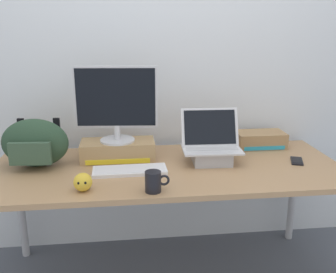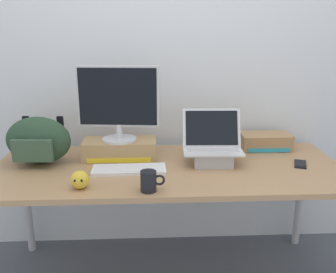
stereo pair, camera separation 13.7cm
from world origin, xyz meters
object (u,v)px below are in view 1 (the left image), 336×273
at_px(messenger_backpack, 35,143).
at_px(toner_box_cyan, 260,139).
at_px(desktop_monitor, 116,103).
at_px(cell_phone, 297,161).
at_px(coffee_mug, 154,182).
at_px(external_keyboard, 130,170).
at_px(toner_box_yellow, 118,150).
at_px(plush_toy, 83,182).
at_px(open_laptop, 211,151).

distance_m(messenger_backpack, toner_box_cyan, 1.42).
relative_size(desktop_monitor, toner_box_cyan, 1.50).
bearing_deg(messenger_backpack, cell_phone, 0.12).
bearing_deg(coffee_mug, external_keyboard, 112.67).
relative_size(toner_box_yellow, coffee_mug, 3.62).
relative_size(cell_phone, plush_toy, 1.61).
distance_m(external_keyboard, messenger_backpack, 0.57).
distance_m(toner_box_yellow, coffee_mug, 0.52).
bearing_deg(desktop_monitor, external_keyboard, -68.13).
bearing_deg(toner_box_cyan, coffee_mug, -140.34).
bearing_deg(messenger_backpack, coffee_mug, -29.47).
height_order(toner_box_yellow, coffee_mug, toner_box_yellow).
relative_size(coffee_mug, cell_phone, 0.82).
height_order(messenger_backpack, cell_phone, messenger_backpack).
xyz_separation_m(external_keyboard, cell_phone, (0.99, 0.05, -0.01)).
xyz_separation_m(toner_box_yellow, open_laptop, (0.55, -0.11, 0.01)).
relative_size(toner_box_yellow, open_laptop, 1.26).
relative_size(desktop_monitor, messenger_backpack, 1.24).
distance_m(desktop_monitor, coffee_mug, 0.60).
distance_m(cell_phone, toner_box_cyan, 0.33).
height_order(cell_phone, plush_toy, plush_toy).
xyz_separation_m(toner_box_yellow, toner_box_cyan, (0.94, 0.14, -0.01)).
distance_m(toner_box_yellow, desktop_monitor, 0.29).
relative_size(toner_box_yellow, toner_box_cyan, 1.37).
distance_m(desktop_monitor, messenger_backpack, 0.51).
bearing_deg(open_laptop, external_keyboard, -164.66).
bearing_deg(toner_box_yellow, plush_toy, -110.43).
bearing_deg(messenger_backpack, plush_toy, -47.50).
xyz_separation_m(open_laptop, messenger_backpack, (-1.01, 0.04, 0.07)).
xyz_separation_m(desktop_monitor, open_laptop, (0.55, -0.11, -0.28)).
distance_m(toner_box_yellow, messenger_backpack, 0.47).
bearing_deg(open_laptop, toner_box_yellow, 170.64).
distance_m(desktop_monitor, external_keyboard, 0.41).
bearing_deg(plush_toy, cell_phone, 12.58).
relative_size(desktop_monitor, external_keyboard, 1.17).
xyz_separation_m(cell_phone, plush_toy, (-1.22, -0.27, 0.04)).
bearing_deg(toner_box_yellow, external_keyboard, -73.55).
bearing_deg(toner_box_cyan, external_keyboard, -157.34).
height_order(plush_toy, toner_box_cyan, toner_box_cyan).
xyz_separation_m(open_laptop, cell_phone, (0.51, -0.06, -0.06)).
relative_size(coffee_mug, toner_box_cyan, 0.38).
relative_size(external_keyboard, cell_phone, 2.79).
height_order(coffee_mug, toner_box_cyan, coffee_mug).
height_order(open_laptop, plush_toy, open_laptop).
xyz_separation_m(open_laptop, external_keyboard, (-0.48, -0.11, -0.06)).
relative_size(open_laptop, toner_box_cyan, 1.09).
xyz_separation_m(toner_box_yellow, messenger_backpack, (-0.46, -0.07, 0.08)).
bearing_deg(external_keyboard, toner_box_yellow, 105.29).
bearing_deg(cell_phone, toner_box_yellow, -168.87).
bearing_deg(plush_toy, messenger_backpack, 128.63).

